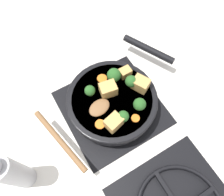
# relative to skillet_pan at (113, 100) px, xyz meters

# --- Properties ---
(ground_plane) EXTENTS (2.40, 2.40, 0.00)m
(ground_plane) POSITION_rel_skillet_pan_xyz_m (0.00, 0.00, -0.05)
(ground_plane) COLOR white
(front_burner_grate) EXTENTS (0.31, 0.31, 0.03)m
(front_burner_grate) POSITION_rel_skillet_pan_xyz_m (0.00, 0.00, -0.04)
(front_burner_grate) COLOR black
(front_burner_grate) RESTS_ON ground_plane
(skillet_pan) EXTENTS (0.41, 0.34, 0.05)m
(skillet_pan) POSITION_rel_skillet_pan_xyz_m (0.00, 0.00, 0.00)
(skillet_pan) COLOR black
(skillet_pan) RESTS_ON front_burner_grate
(wooden_spoon) EXTENTS (0.21, 0.22, 0.02)m
(wooden_spoon) POSITION_rel_skillet_pan_xyz_m (0.13, 0.03, 0.03)
(wooden_spoon) COLOR brown
(wooden_spoon) RESTS_ON skillet_pan
(tofu_cube_center_large) EXTENTS (0.04, 0.03, 0.03)m
(tofu_cube_center_large) POSITION_rel_skillet_pan_xyz_m (-0.08, -0.05, 0.04)
(tofu_cube_center_large) COLOR tan
(tofu_cube_center_large) RESTS_ON skillet_pan
(tofu_cube_near_handle) EXTENTS (0.06, 0.06, 0.04)m
(tofu_cube_near_handle) POSITION_rel_skillet_pan_xyz_m (-0.09, 0.01, 0.04)
(tofu_cube_near_handle) COLOR tan
(tofu_cube_near_handle) RESTS_ON skillet_pan
(tofu_cube_east_chunk) EXTENTS (0.05, 0.05, 0.04)m
(tofu_cube_east_chunk) POSITION_rel_skillet_pan_xyz_m (0.04, 0.08, 0.04)
(tofu_cube_east_chunk) COLOR tan
(tofu_cube_east_chunk) RESTS_ON skillet_pan
(tofu_cube_west_chunk) EXTENTS (0.06, 0.05, 0.04)m
(tofu_cube_west_chunk) POSITION_rel_skillet_pan_xyz_m (-0.00, -0.02, 0.04)
(tofu_cube_west_chunk) COLOR tan
(tofu_cube_west_chunk) RESTS_ON skillet_pan
(broccoli_floret_near_spoon) EXTENTS (0.03, 0.03, 0.04)m
(broccoli_floret_near_spoon) POSITION_rel_skillet_pan_xyz_m (0.01, 0.08, 0.04)
(broccoli_floret_near_spoon) COLOR #709956
(broccoli_floret_near_spoon) RESTS_ON skillet_pan
(broccoli_floret_center_top) EXTENTS (0.04, 0.04, 0.05)m
(broccoli_floret_center_top) POSITION_rel_skillet_pan_xyz_m (-0.05, 0.07, 0.05)
(broccoli_floret_center_top) COLOR #709956
(broccoli_floret_center_top) RESTS_ON skillet_pan
(broccoli_floret_east_rim) EXTENTS (0.03, 0.03, 0.04)m
(broccoli_floret_east_rim) POSITION_rel_skillet_pan_xyz_m (0.05, -0.04, 0.04)
(broccoli_floret_east_rim) COLOR #709956
(broccoli_floret_east_rim) RESTS_ON skillet_pan
(broccoli_floret_west_rim) EXTENTS (0.04, 0.04, 0.04)m
(broccoli_floret_west_rim) POSITION_rel_skillet_pan_xyz_m (-0.07, -0.01, 0.05)
(broccoli_floret_west_rim) COLOR #709956
(broccoli_floret_west_rim) RESTS_ON skillet_pan
(broccoli_floret_north_edge) EXTENTS (0.04, 0.04, 0.05)m
(broccoli_floret_north_edge) POSITION_rel_skillet_pan_xyz_m (-0.03, -0.05, 0.05)
(broccoli_floret_north_edge) COLOR #709956
(broccoli_floret_north_edge) RESTS_ON skillet_pan
(carrot_slice_orange_thin) EXTENTS (0.02, 0.02, 0.01)m
(carrot_slice_orange_thin) POSITION_rel_skillet_pan_xyz_m (-0.02, 0.09, 0.02)
(carrot_slice_orange_thin) COLOR orange
(carrot_slice_orange_thin) RESTS_ON skillet_pan
(carrot_slice_near_center) EXTENTS (0.03, 0.03, 0.01)m
(carrot_slice_near_center) POSITION_rel_skillet_pan_xyz_m (-0.00, -0.07, 0.02)
(carrot_slice_near_center) COLOR orange
(carrot_slice_near_center) RESTS_ON skillet_pan
(carrot_slice_edge_slice) EXTENTS (0.03, 0.03, 0.01)m
(carrot_slice_edge_slice) POSITION_rel_skillet_pan_xyz_m (0.08, 0.06, 0.02)
(carrot_slice_edge_slice) COLOR orange
(carrot_slice_edge_slice) RESTS_ON skillet_pan
(pepper_mill) EXTENTS (0.06, 0.06, 0.23)m
(pepper_mill) POSITION_rel_skillet_pan_xyz_m (0.33, 0.07, 0.05)
(pepper_mill) COLOR #B2B2B7
(pepper_mill) RESTS_ON ground_plane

